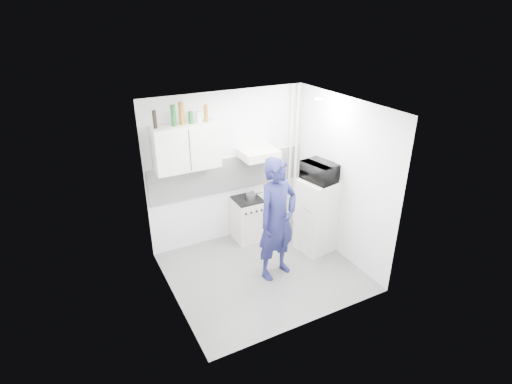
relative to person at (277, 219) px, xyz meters
name	(u,v)px	position (x,y,z in m)	size (l,w,h in m)	color
floor	(263,272)	(-0.17, 0.12, -0.95)	(2.80, 2.80, 0.00)	slate
ceiling	(264,107)	(-0.17, 0.12, 1.65)	(2.80, 2.80, 0.00)	white
wall_back	(228,168)	(-0.17, 1.37, 0.35)	(2.80, 2.80, 0.00)	white
wall_left	(168,219)	(-1.57, 0.12, 0.35)	(2.60, 2.60, 0.00)	white
wall_right	(341,179)	(1.23, 0.12, 0.35)	(2.60, 2.60, 0.00)	white
person	(277,219)	(0.00, 0.00, 0.00)	(0.69, 0.46, 1.91)	#1A1C4A
stove	(248,219)	(0.06, 1.12, -0.57)	(0.47, 0.47, 0.76)	silver
fridge	(316,216)	(0.93, 0.29, -0.32)	(0.53, 0.53, 1.27)	white
stove_top	(247,199)	(0.06, 1.12, -0.18)	(0.46, 0.46, 0.03)	black
saucepan	(251,196)	(0.12, 1.09, -0.12)	(0.16, 0.16, 0.09)	silver
microwave	(320,172)	(0.93, 0.29, 0.47)	(0.37, 0.54, 0.30)	black
bottle_a	(155,119)	(-1.35, 1.19, 1.38)	(0.06, 0.06, 0.26)	black
bottle_c	(173,115)	(-1.07, 1.19, 1.40)	(0.07, 0.07, 0.30)	#144C1E
bottle_d	(181,113)	(-0.95, 1.19, 1.42)	(0.08, 0.08, 0.34)	brown
canister_a	(191,117)	(-0.81, 1.19, 1.34)	(0.07, 0.07, 0.18)	#144C1E
canister_b	(198,117)	(-0.70, 1.19, 1.33)	(0.09, 0.09, 0.16)	#B2B7BC
bottle_e	(206,113)	(-0.57, 1.19, 1.38)	(0.06, 0.06, 0.26)	brown
upper_cabinet	(186,147)	(-0.92, 1.19, 0.90)	(1.00, 0.35, 0.70)	white
range_hood	(259,154)	(0.28, 1.12, 0.62)	(0.60, 0.50, 0.14)	silver
backsplash	(228,174)	(-0.17, 1.35, 0.25)	(2.74, 0.03, 0.60)	white
pipe_a	(296,157)	(1.13, 1.29, 0.35)	(0.05, 0.05, 2.60)	silver
pipe_b	(290,159)	(1.01, 1.29, 0.35)	(0.04, 0.04, 2.60)	silver
ceiling_spot_fixture	(318,99)	(0.83, 0.32, 1.62)	(0.10, 0.10, 0.02)	white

